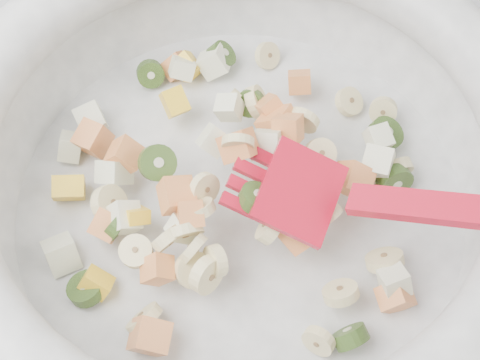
# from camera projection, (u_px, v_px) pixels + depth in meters

# --- Properties ---
(counter) EXTENTS (2.00, 0.60, 0.90)m
(counter) POSITION_uv_depth(u_px,v_px,m) (166.00, 323.00, 1.00)
(counter) COLOR #A0A1A5
(counter) RESTS_ON ground
(mixing_bowl) EXTENTS (0.49, 0.43, 0.15)m
(mixing_bowl) POSITION_uv_depth(u_px,v_px,m) (240.00, 168.00, 0.52)
(mixing_bowl) COLOR white
(mixing_bowl) RESTS_ON counter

